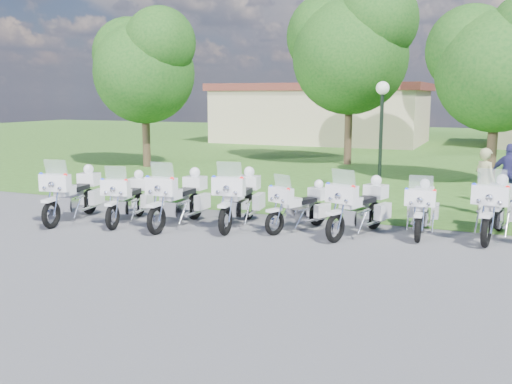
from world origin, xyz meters
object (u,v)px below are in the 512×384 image
at_px(motorcycle_4, 301,206).
at_px(motorcycle_7, 495,207).
at_px(motorcycle_3, 240,198).
at_px(bystander_c, 509,175).
at_px(motorcycle_0, 74,193).
at_px(motorcycle_5, 359,206).
at_px(motorcycle_2, 180,198).
at_px(bystander_a, 485,181).
at_px(motorcycle_6, 422,208).
at_px(lamp_post, 382,108).
at_px(motorcycle_1, 128,197).

height_order(motorcycle_4, motorcycle_7, motorcycle_7).
distance_m(motorcycle_3, bystander_c, 8.44).
relative_size(motorcycle_0, bystander_c, 1.35).
xyz_separation_m(motorcycle_3, motorcycle_5, (3.00, 0.26, -0.04)).
bearing_deg(motorcycle_2, bystander_c, -140.45).
xyz_separation_m(motorcycle_3, motorcycle_7, (5.97, 1.22, -0.01)).
bearing_deg(bystander_a, motorcycle_7, 139.33).
distance_m(motorcycle_6, bystander_c, 5.07).
relative_size(motorcycle_0, lamp_post, 0.67).
relative_size(motorcycle_6, bystander_a, 1.21).
bearing_deg(motorcycle_4, motorcycle_6, -140.59).
bearing_deg(motorcycle_5, motorcycle_2, 28.68).
xyz_separation_m(motorcycle_0, motorcycle_7, (10.30, 2.32, 0.00)).
relative_size(motorcycle_2, motorcycle_4, 1.27).
height_order(motorcycle_1, lamp_post, lamp_post).
relative_size(motorcycle_6, bystander_c, 1.20).
distance_m(motorcycle_0, bystander_c, 12.57).
bearing_deg(lamp_post, motorcycle_7, -54.56).
relative_size(motorcycle_5, bystander_c, 1.27).
height_order(motorcycle_6, bystander_a, bystander_a).
xyz_separation_m(motorcycle_4, motorcycle_7, (4.40, 1.04, 0.11)).
height_order(lamp_post, bystander_a, lamp_post).
bearing_deg(motorcycle_3, motorcycle_7, -174.68).
relative_size(motorcycle_3, motorcycle_6, 1.15).
bearing_deg(motorcycle_1, lamp_post, -137.53).
bearing_deg(motorcycle_1, motorcycle_0, 2.81).
relative_size(motorcycle_0, bystander_a, 1.37).
relative_size(motorcycle_2, motorcycle_6, 1.14).
height_order(motorcycle_2, motorcycle_4, motorcycle_2).
bearing_deg(motorcycle_4, bystander_a, -112.98).
bearing_deg(bystander_a, motorcycle_2, 75.86).
distance_m(motorcycle_5, bystander_c, 6.30).
height_order(motorcycle_0, motorcycle_5, motorcycle_0).
xyz_separation_m(motorcycle_5, motorcycle_7, (2.96, 0.97, 0.03)).
bearing_deg(lamp_post, bystander_c, -10.98).
height_order(motorcycle_7, lamp_post, lamp_post).
distance_m(motorcycle_1, motorcycle_3, 2.96).
distance_m(motorcycle_1, motorcycle_4, 4.52).
height_order(motorcycle_2, bystander_c, bystander_c).
relative_size(motorcycle_1, motorcycle_3, 0.89).
relative_size(motorcycle_2, lamp_post, 0.68).
distance_m(motorcycle_2, bystander_a, 8.42).
height_order(motorcycle_1, bystander_a, bystander_a).
distance_m(motorcycle_3, bystander_a, 6.93).
bearing_deg(bystander_c, motorcycle_0, 50.58).
bearing_deg(motorcycle_1, motorcycle_6, -178.63).
bearing_deg(motorcycle_0, bystander_a, -161.89).
xyz_separation_m(motorcycle_4, bystander_c, (4.73, 5.44, 0.33)).
xyz_separation_m(motorcycle_1, motorcycle_3, (2.87, 0.72, 0.07)).
distance_m(motorcycle_4, lamp_post, 6.65).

